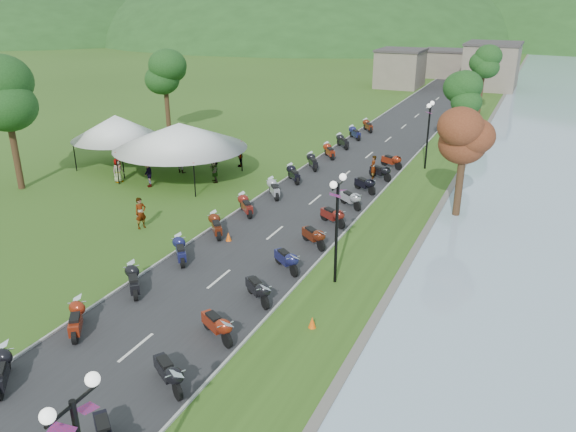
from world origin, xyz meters
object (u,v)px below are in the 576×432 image
at_px(vendor_tent_main, 181,151).
at_px(pedestrian_c, 149,187).
at_px(pedestrian_a, 142,228).
at_px(pedestrian_b, 182,172).

relative_size(vendor_tent_main, pedestrian_c, 3.22).
distance_m(pedestrian_a, pedestrian_c, 7.53).
height_order(vendor_tent_main, pedestrian_c, vendor_tent_main).
distance_m(pedestrian_b, pedestrian_c, 3.78).
xyz_separation_m(vendor_tent_main, pedestrian_c, (-0.90, -2.75, -2.00)).
bearing_deg(pedestrian_a, pedestrian_b, 44.14).
bearing_deg(pedestrian_c, vendor_tent_main, 110.04).
height_order(vendor_tent_main, pedestrian_a, vendor_tent_main).
bearing_deg(pedestrian_c, pedestrian_a, -17.25).
bearing_deg(pedestrian_b, vendor_tent_main, 138.92).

